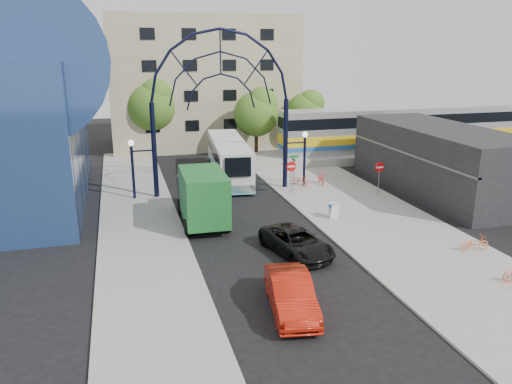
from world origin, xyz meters
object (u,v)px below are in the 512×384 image
object	(u,v)px
tree_north_a	(258,111)
tree_north_c	(307,110)
red_sedan	(291,294)
bike_near_b	(321,178)
bike_far_a	(474,243)
gateway_arch	(221,79)
street_name_sign	(294,166)
train_car	(401,129)
tree_north_b	(152,103)
bike_near_a	(301,180)
stop_sign	(291,169)
do_not_enter_sign	(379,171)
black_suv	(297,242)
sandwich_board	(334,209)
green_truck	(202,196)
city_bus	(229,158)

from	to	relation	value
tree_north_a	tree_north_c	size ratio (longest dim) A/B	1.08
red_sedan	bike_near_b	bearing A→B (deg)	72.66
tree_north_a	bike_far_a	xyz separation A→B (m)	(4.61, -26.96, -4.06)
gateway_arch	bike_far_a	distance (m)	20.13
tree_north_a	bike_near_b	xyz separation A→B (m)	(1.95, -11.96, -4.01)
street_name_sign	train_car	size ratio (longest dim) A/B	0.11
tree_north_a	red_sedan	size ratio (longest dim) A/B	1.45
tree_north_a	tree_north_b	distance (m)	10.79
train_car	bike_near_b	world-z (taller)	train_car
gateway_arch	street_name_sign	xyz separation A→B (m)	(5.20, -1.40, -6.43)
tree_north_c	bike_near_a	size ratio (longest dim) A/B	4.03
stop_sign	street_name_sign	distance (m)	0.74
do_not_enter_sign	bike_far_a	distance (m)	11.12
red_sedan	black_suv	bearing A→B (deg)	76.65
gateway_arch	bike_far_a	xyz separation A→B (m)	(10.73, -15.03, -8.01)
tree_north_c	red_sedan	world-z (taller)	tree_north_c
sandwich_board	bike_near_b	bearing A→B (deg)	72.83
sandwich_board	green_truck	world-z (taller)	green_truck
stop_sign	bike_far_a	xyz separation A→B (m)	(5.93, -13.03, -1.45)
do_not_enter_sign	bike_near_a	distance (m)	6.31
gateway_arch	tree_north_c	xyz separation A→B (m)	(12.12, 13.93, -4.28)
sandwich_board	bike_near_a	world-z (taller)	sandwich_board
gateway_arch	green_truck	world-z (taller)	gateway_arch
train_car	green_truck	xyz separation A→B (m)	(-22.65, -14.18, -1.16)
stop_sign	bike_far_a	distance (m)	14.39
green_truck	stop_sign	bearing A→B (deg)	31.01
tree_north_a	bike_near_a	size ratio (longest dim) A/B	4.34
gateway_arch	stop_sign	bearing A→B (deg)	-22.63
sandwich_board	bike_near_b	distance (m)	8.37
tree_north_c	red_sedan	distance (m)	34.91
gateway_arch	sandwich_board	xyz separation A→B (m)	(5.60, -8.02, -7.81)
tree_north_c	bike_near_a	xyz separation A→B (m)	(-5.79, -13.93, -3.73)
bike_near_a	bike_near_b	size ratio (longest dim) A/B	1.01
street_name_sign	tree_north_c	bearing A→B (deg)	65.69
bike_near_a	tree_north_b	bearing A→B (deg)	95.86
city_bus	bike_near_b	bearing A→B (deg)	-27.10
bike_far_a	bike_near_b	bearing A→B (deg)	16.33
black_suv	bike_far_a	distance (m)	9.67
tree_north_b	do_not_enter_sign	bearing A→B (deg)	-53.26
stop_sign	tree_north_a	size ratio (longest dim) A/B	0.36
stop_sign	bike_near_a	world-z (taller)	stop_sign
stop_sign	black_suv	world-z (taller)	stop_sign
red_sedan	bike_near_b	size ratio (longest dim) A/B	3.03
bike_near_b	sandwich_board	bearing A→B (deg)	-100.50
tree_north_c	gateway_arch	bearing A→B (deg)	-131.04
bike_near_b	bike_far_a	bearing A→B (deg)	-73.27
tree_north_c	black_suv	bearing A→B (deg)	-112.05
do_not_enter_sign	tree_north_b	world-z (taller)	tree_north_b
tree_north_a	green_truck	world-z (taller)	tree_north_a
green_truck	bike_far_a	world-z (taller)	green_truck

